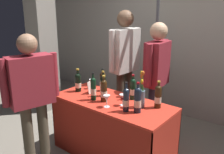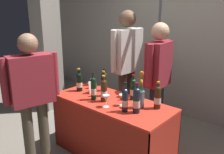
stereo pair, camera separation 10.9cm
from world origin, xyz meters
name	(u,v)px [view 1 (the left image)]	position (x,y,z in m)	size (l,w,h in m)	color
back_partition	(179,26)	(0.00, 1.76, 1.51)	(6.58, 0.12, 3.02)	#9E998E
concrete_pillar	(40,12)	(-1.90, 0.42, 1.72)	(0.37, 0.37, 3.44)	gray
tasting_table	(112,119)	(0.00, 0.00, 0.51)	(1.49, 0.65, 0.74)	red
featured_wine_bottle	(138,100)	(0.41, -0.07, 0.89)	(0.08, 0.08, 0.34)	#192333
display_bottle_0	(126,99)	(0.30, -0.13, 0.88)	(0.07, 0.07, 0.33)	#192333
display_bottle_1	(103,81)	(-0.32, 0.20, 0.88)	(0.08, 0.08, 0.30)	#38230F
display_bottle_2	(93,88)	(-0.20, -0.11, 0.89)	(0.07, 0.07, 0.34)	black
display_bottle_3	(104,90)	(-0.07, -0.07, 0.88)	(0.08, 0.08, 0.32)	#38230F
display_bottle_4	(103,85)	(-0.19, 0.06, 0.88)	(0.07, 0.07, 0.33)	black
display_bottle_5	(78,82)	(-0.56, -0.02, 0.87)	(0.08, 0.08, 0.31)	black
display_bottle_6	(158,96)	(0.52, 0.17, 0.88)	(0.08, 0.08, 0.31)	#38230F
display_bottle_7	(133,89)	(0.16, 0.20, 0.88)	(0.07, 0.07, 0.31)	black
wine_glass_near_vendor	(123,97)	(0.18, -0.02, 0.84)	(0.08, 0.08, 0.13)	silver
wine_glass_mid	(91,82)	(-0.50, 0.17, 0.84)	(0.06, 0.06, 0.13)	silver
wine_glass_near_taster	(107,99)	(0.06, -0.17, 0.84)	(0.08, 0.08, 0.14)	silver
flower_vase	(141,95)	(0.37, 0.06, 0.88)	(0.09, 0.09, 0.42)	slate
brochure_stand	(92,87)	(-0.38, 0.05, 0.82)	(0.15, 0.01, 0.16)	silver
vendor_presenter	(125,58)	(-0.38, 0.77, 1.09)	(0.25, 0.63, 1.78)	#4C4233
vendor_assistant	(156,73)	(0.22, 0.67, 0.98)	(0.24, 0.56, 1.64)	#2D3347
taster_foreground_right	(32,91)	(-0.57, -0.70, 0.94)	(0.32, 0.62, 1.57)	#4C4233
booth_signpost	(156,37)	(-0.02, 1.05, 1.39)	(0.48, 0.04, 2.36)	#47474C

